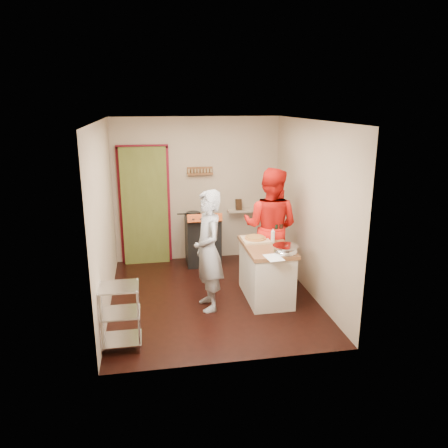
% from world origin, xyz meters
% --- Properties ---
extents(floor, '(3.50, 3.50, 0.00)m').
position_xyz_m(floor, '(0.00, 0.00, 0.00)').
color(floor, black).
rests_on(floor, ground).
extents(back_wall, '(3.00, 0.44, 2.60)m').
position_xyz_m(back_wall, '(-0.64, 1.78, 1.13)').
color(back_wall, tan).
rests_on(back_wall, ground).
extents(left_wall, '(0.04, 3.50, 2.60)m').
position_xyz_m(left_wall, '(-1.50, 0.00, 1.30)').
color(left_wall, tan).
rests_on(left_wall, ground).
extents(right_wall, '(0.04, 3.50, 2.60)m').
position_xyz_m(right_wall, '(1.50, 0.00, 1.30)').
color(right_wall, tan).
rests_on(right_wall, ground).
extents(ceiling, '(3.00, 3.50, 0.02)m').
position_xyz_m(ceiling, '(0.00, 0.00, 2.61)').
color(ceiling, white).
rests_on(ceiling, back_wall).
extents(stove, '(0.60, 0.63, 1.00)m').
position_xyz_m(stove, '(0.05, 1.42, 0.45)').
color(stove, black).
rests_on(stove, ground).
extents(wire_shelving, '(0.48, 0.40, 0.80)m').
position_xyz_m(wire_shelving, '(-1.28, -1.20, 0.44)').
color(wire_shelving, silver).
rests_on(wire_shelving, ground).
extents(island, '(0.67, 1.24, 1.14)m').
position_xyz_m(island, '(0.80, -0.17, 0.44)').
color(island, beige).
rests_on(island, ground).
extents(person_stripe, '(0.49, 0.67, 1.71)m').
position_xyz_m(person_stripe, '(-0.10, -0.34, 0.85)').
color(person_stripe, '#BAB9BF').
rests_on(person_stripe, ground).
extents(person_red, '(1.15, 1.09, 1.87)m').
position_xyz_m(person_red, '(1.00, 0.40, 0.94)').
color(person_red, red).
rests_on(person_red, ground).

